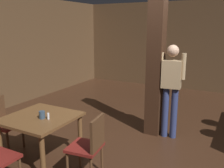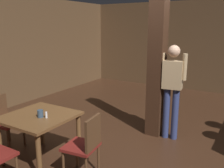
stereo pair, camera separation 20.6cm
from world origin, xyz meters
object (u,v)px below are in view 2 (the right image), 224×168
object	(u,v)px
chair_east	(86,144)
salt_shaker	(46,115)
dining_table	(39,123)
napkin_cup	(40,114)
chair_west	(4,119)
standing_person	(172,86)

from	to	relation	value
chair_east	salt_shaker	bearing A→B (deg)	-178.27
dining_table	napkin_cup	size ratio (longest dim) A/B	8.79
chair_east	salt_shaker	world-z (taller)	chair_east
napkin_cup	chair_west	bearing A→B (deg)	177.66
chair_east	standing_person	world-z (taller)	standing_person
dining_table	chair_west	xyz separation A→B (m)	(-0.86, -0.01, -0.11)
dining_table	salt_shaker	bearing A→B (deg)	-8.28
chair_east	salt_shaker	xyz separation A→B (m)	(-0.69, -0.02, 0.28)
napkin_cup	dining_table	bearing A→B (deg)	151.42
chair_east	napkin_cup	size ratio (longest dim) A/B	8.11
standing_person	dining_table	bearing A→B (deg)	-128.66
dining_table	chair_east	world-z (taller)	chair_east
napkin_cup	standing_person	xyz separation A→B (m)	(1.36, 1.85, 0.21)
chair_east	chair_west	world-z (taller)	same
salt_shaker	standing_person	size ratio (longest dim) A/B	0.05
dining_table	napkin_cup	bearing A→B (deg)	-28.58
dining_table	chair_east	xyz separation A→B (m)	(0.87, -0.01, -0.11)
chair_west	salt_shaker	size ratio (longest dim) A/B	9.45
napkin_cup	chair_east	bearing A→B (deg)	2.93
standing_person	salt_shaker	bearing A→B (deg)	-124.50
dining_table	standing_person	size ratio (longest dim) A/B	0.56
salt_shaker	standing_person	xyz separation A→B (m)	(1.26, 1.83, 0.21)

